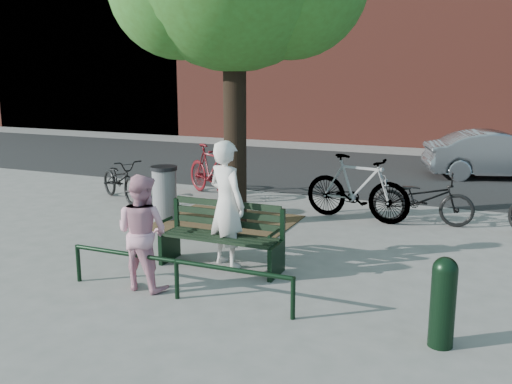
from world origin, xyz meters
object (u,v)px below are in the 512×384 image
at_px(parked_car, 500,155).
at_px(bollard, 443,299).
at_px(person_left, 227,204).
at_px(bicycle_c, 423,199).
at_px(person_right, 142,232).
at_px(litter_bin, 165,193).
at_px(park_bench, 223,234).

bearing_deg(parked_car, bollard, 160.02).
distance_m(person_left, bicycle_c, 4.10).
bearing_deg(parked_car, bicycle_c, 149.54).
relative_size(bicycle_c, parked_car, 0.48).
bearing_deg(bicycle_c, person_right, 143.87).
bearing_deg(bollard, bicycle_c, 99.42).
bearing_deg(person_right, litter_bin, -58.52).
height_order(park_bench, bicycle_c, park_bench).
xyz_separation_m(person_right, bollard, (3.67, -0.16, -0.24)).
distance_m(person_left, litter_bin, 2.90).
height_order(person_left, bollard, person_left).
height_order(person_left, bicycle_c, person_left).
bearing_deg(park_bench, bicycle_c, 56.29).
xyz_separation_m(person_right, litter_bin, (-1.59, 3.05, -0.23)).
distance_m(park_bench, bicycle_c, 4.15).
bearing_deg(bicycle_c, parked_car, -17.00).
distance_m(park_bench, litter_bin, 2.89).
relative_size(person_left, bicycle_c, 1.01).
relative_size(person_right, litter_bin, 1.48).
xyz_separation_m(litter_bin, bicycle_c, (4.47, 1.53, -0.04)).
height_order(park_bench, bollard, park_bench).
distance_m(person_right, litter_bin, 3.45).
bearing_deg(person_left, parked_car, -87.05).
xyz_separation_m(litter_bin, parked_car, (5.71, 6.87, 0.10)).
xyz_separation_m(park_bench, person_right, (-0.58, -1.13, 0.26)).
xyz_separation_m(person_left, person_right, (-0.61, -1.20, -0.16)).
bearing_deg(park_bench, litter_bin, 138.41).
relative_size(person_right, parked_car, 0.40).
height_order(bollard, parked_car, parked_car).
bearing_deg(parked_car, litter_bin, 122.88).
bearing_deg(bicycle_c, person_left, 142.10).
bearing_deg(bicycle_c, litter_bin, 104.97).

